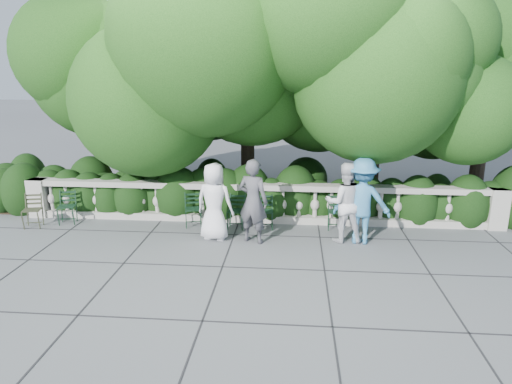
# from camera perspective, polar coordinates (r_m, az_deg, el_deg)

# --- Properties ---
(ground) EXTENTS (90.00, 90.00, 0.00)m
(ground) POSITION_cam_1_polar(r_m,az_deg,el_deg) (9.98, -0.49, -7.07)
(ground) COLOR #52555A
(ground) RESTS_ON ground
(balustrade) EXTENTS (12.00, 0.44, 1.00)m
(balustrade) POSITION_cam_1_polar(r_m,az_deg,el_deg) (11.51, 0.34, -1.42)
(balustrade) COLOR #9E998E
(balustrade) RESTS_ON ground
(shrub_hedge) EXTENTS (15.00, 2.60, 1.70)m
(shrub_hedge) POSITION_cam_1_polar(r_m,az_deg,el_deg) (12.79, 0.75, -1.97)
(shrub_hedge) COLOR black
(shrub_hedge) RESTS_ON ground
(tree_canopy) EXTENTS (15.04, 6.52, 6.78)m
(tree_canopy) POSITION_cam_1_polar(r_m,az_deg,el_deg) (12.38, 4.18, 16.02)
(tree_canopy) COLOR #3F3023
(tree_canopy) RESTS_ON ground
(chair_a) EXTENTS (0.54, 0.57, 0.84)m
(chair_a) POSITION_cam_1_polar(r_m,az_deg,el_deg) (12.32, -22.54, -3.86)
(chair_a) COLOR black
(chair_a) RESTS_ON ground
(chair_b) EXTENTS (0.48, 0.51, 0.84)m
(chair_b) POSITION_cam_1_polar(r_m,az_deg,el_deg) (11.06, -2.64, -4.79)
(chair_b) COLOR black
(chair_b) RESTS_ON ground
(chair_c) EXTENTS (0.54, 0.57, 0.84)m
(chair_c) POSITION_cam_1_polar(r_m,az_deg,el_deg) (11.29, -7.77, -4.49)
(chair_c) COLOR black
(chair_c) RESTS_ON ground
(chair_d) EXTENTS (0.48, 0.51, 0.84)m
(chair_d) POSITION_cam_1_polar(r_m,az_deg,el_deg) (11.02, 1.10, -4.86)
(chair_d) COLOR black
(chair_d) RESTS_ON ground
(chair_f) EXTENTS (0.47, 0.50, 0.84)m
(chair_f) POSITION_cam_1_polar(r_m,az_deg,el_deg) (11.15, 9.93, -4.85)
(chair_f) COLOR black
(chair_f) RESTS_ON ground
(chair_weathered) EXTENTS (0.54, 0.57, 0.84)m
(chair_weathered) POSITION_cam_1_polar(r_m,az_deg,el_deg) (12.38, -26.17, -4.19)
(chair_weathered) COLOR black
(chair_weathered) RESTS_ON ground
(person_businessman) EXTENTS (0.97, 0.74, 1.77)m
(person_businessman) POSITION_cam_1_polar(r_m,az_deg,el_deg) (10.28, -5.23, -1.21)
(person_businessman) COLOR white
(person_businessman) RESTS_ON ground
(person_woman_grey) EXTENTS (0.81, 0.67, 1.90)m
(person_woman_grey) POSITION_cam_1_polar(r_m,az_deg,el_deg) (10.05, -0.37, -1.16)
(person_woman_grey) COLOR #47474C
(person_woman_grey) RESTS_ON ground
(person_casual_man) EXTENTS (0.92, 0.74, 1.81)m
(person_casual_man) POSITION_cam_1_polar(r_m,az_deg,el_deg) (10.30, 11.04, -1.29)
(person_casual_man) COLOR silver
(person_casual_man) RESTS_ON ground
(person_older_blue) EXTENTS (1.33, 0.89, 1.92)m
(person_older_blue) POSITION_cam_1_polar(r_m,az_deg,el_deg) (10.29, 13.12, -1.11)
(person_older_blue) COLOR teal
(person_older_blue) RESTS_ON ground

